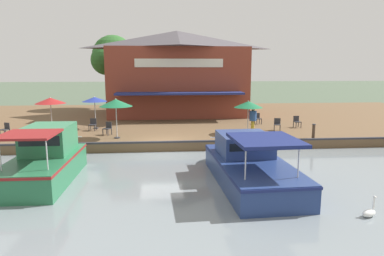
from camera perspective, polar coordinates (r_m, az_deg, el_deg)
ground_plane at (r=20.25m, az=-5.13°, el=-4.19°), size 220.00×220.00×0.00m
quay_deck at (r=30.99m, az=-5.13°, el=1.31°), size 22.00×56.00×0.60m
quay_edge_fender at (r=20.20m, az=-5.16°, el=-2.34°), size 0.20×50.40×0.10m
waterfront_restaurant at (r=32.99m, az=-2.50°, el=9.27°), size 10.12×12.89×7.78m
patio_umbrella_far_corner at (r=23.05m, az=9.37°, el=3.90°), size 1.90×1.90×2.22m
patio_umbrella_back_row at (r=24.78m, az=-22.54°, el=4.22°), size 2.00×2.00×2.43m
patio_umbrella_mid_patio_right at (r=25.61m, az=-15.93°, el=4.61°), size 1.77×1.77×2.34m
patio_umbrella_mid_patio_left at (r=21.63m, az=-12.58°, el=4.11°), size 2.04×2.04×2.50m
cafe_chair_mid_patio at (r=23.13m, az=-13.86°, el=0.05°), size 0.59×0.59×0.85m
cafe_chair_back_row_seat at (r=26.44m, az=17.08°, el=1.12°), size 0.49×0.49×0.85m
cafe_chair_far_corner_seat at (r=27.37m, az=10.90°, el=1.67°), size 0.51×0.51×0.85m
cafe_chair_beside_entrance at (r=25.19m, az=-28.65°, el=-0.09°), size 0.59×0.59×0.85m
cafe_chair_under_first_umbrella at (r=25.01m, az=-16.20°, el=0.68°), size 0.49×0.49×0.85m
cafe_chair_facing_river at (r=24.84m, az=14.03°, el=0.71°), size 0.55×0.55×0.85m
person_near_entrance at (r=23.46m, az=10.12°, el=1.81°), size 0.48×0.48×1.71m
motorboat_far_downstream at (r=15.44m, az=9.01°, el=-5.69°), size 7.96×3.08×2.30m
motorboat_outer_channel at (r=16.71m, az=-22.82°, el=-4.72°), size 6.41×2.51×2.37m
mooring_post at (r=22.38m, az=19.60°, el=-0.54°), size 0.22×0.22×0.95m
swan at (r=13.03m, az=27.46°, el=-12.37°), size 0.48×0.62×0.69m
tree_upstream_bank at (r=37.30m, az=-2.05°, el=9.61°), size 4.76×4.53×6.51m
tree_downstream_bank at (r=38.10m, az=-13.28°, el=11.41°), size 4.64×4.42×7.82m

